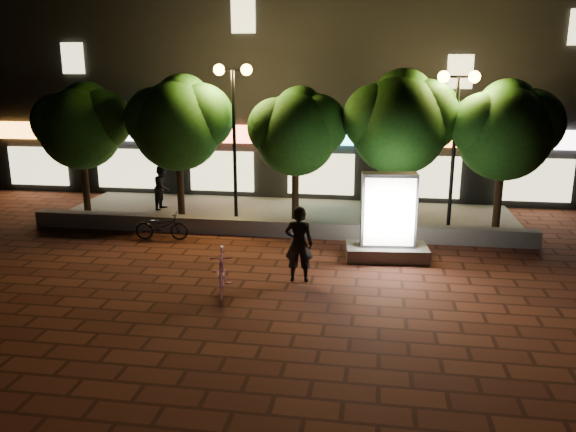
% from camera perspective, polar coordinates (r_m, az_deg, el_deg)
% --- Properties ---
extents(ground, '(80.00, 80.00, 0.00)m').
position_cam_1_polar(ground, '(14.49, -4.34, -6.37)').
color(ground, '#58281B').
rests_on(ground, ground).
extents(retaining_wall, '(16.00, 0.45, 0.50)m').
position_cam_1_polar(retaining_wall, '(18.13, -1.48, -1.17)').
color(retaining_wall, slate).
rests_on(retaining_wall, ground).
extents(sidewalk, '(16.00, 5.00, 0.08)m').
position_cam_1_polar(sidewalk, '(20.56, -0.22, 0.14)').
color(sidewalk, slate).
rests_on(sidewalk, ground).
extents(building_block, '(28.00, 8.12, 11.30)m').
position_cam_1_polar(building_block, '(26.34, 2.07, 14.21)').
color(building_block, black).
rests_on(building_block, ground).
extents(tree_far_left, '(3.36, 2.80, 4.63)m').
position_cam_1_polar(tree_far_left, '(21.28, -19.74, 8.68)').
color(tree_far_left, '#312013').
rests_on(tree_far_left, sidewalk).
extents(tree_left, '(3.60, 3.00, 4.89)m').
position_cam_1_polar(tree_left, '(19.84, -10.73, 9.35)').
color(tree_left, '#312013').
rests_on(tree_left, sidewalk).
extents(tree_mid, '(3.24, 2.70, 4.50)m').
position_cam_1_polar(tree_mid, '(18.91, 0.93, 8.65)').
color(tree_mid, '#312013').
rests_on(tree_mid, sidewalk).
extents(tree_right, '(3.72, 3.10, 5.07)m').
position_cam_1_polar(tree_right, '(18.70, 11.16, 9.40)').
color(tree_right, '#312013').
rests_on(tree_right, sidewalk).
extents(tree_far_right, '(3.48, 2.90, 4.76)m').
position_cam_1_polar(tree_far_right, '(19.11, 20.84, 8.24)').
color(tree_far_right, '#312013').
rests_on(tree_far_right, sidewalk).
extents(street_lamp_left, '(1.26, 0.36, 5.18)m').
position_cam_1_polar(street_lamp_left, '(18.98, -5.43, 11.07)').
color(street_lamp_left, black).
rests_on(street_lamp_left, sidewalk).
extents(street_lamp_right, '(1.26, 0.36, 4.98)m').
position_cam_1_polar(street_lamp_right, '(18.55, 16.39, 10.06)').
color(street_lamp_right, black).
rests_on(street_lamp_right, sidewalk).
extents(ad_kiosk, '(2.33, 1.33, 2.41)m').
position_cam_1_polar(ad_kiosk, '(15.98, 9.88, -0.87)').
color(ad_kiosk, slate).
rests_on(ad_kiosk, ground).
extents(scooter_pink, '(0.89, 1.80, 1.04)m').
position_cam_1_polar(scooter_pink, '(13.64, -6.60, -5.45)').
color(scooter_pink, '#F499D5').
rests_on(scooter_pink, ground).
extents(rider, '(0.71, 0.47, 1.91)m').
position_cam_1_polar(rider, '(14.11, 1.09, -2.79)').
color(rider, black).
rests_on(rider, ground).
extents(scooter_parked, '(1.69, 0.75, 0.86)m').
position_cam_1_polar(scooter_parked, '(18.04, -12.42, -1.00)').
color(scooter_parked, black).
rests_on(scooter_parked, ground).
extents(pedestrian, '(0.68, 0.84, 1.63)m').
position_cam_1_polar(pedestrian, '(21.54, -12.35, 2.79)').
color(pedestrian, black).
rests_on(pedestrian, sidewalk).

